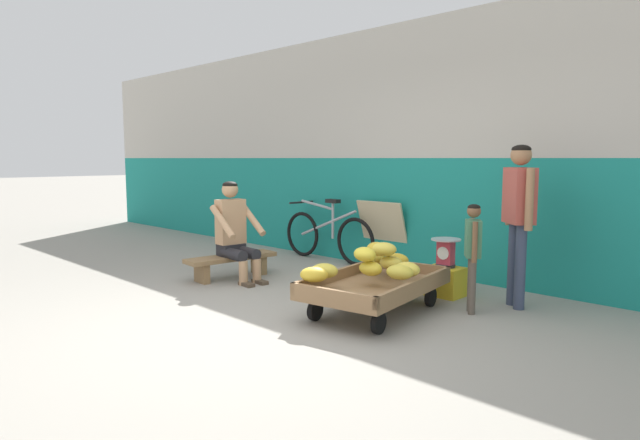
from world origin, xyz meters
TOP-DOWN VIEW (x-y plane):
  - ground_plane at (0.00, 0.00)m, footprint 80.00×80.00m
  - back_wall at (0.00, 2.99)m, footprint 16.00×0.30m
  - banana_cart at (0.45, 1.10)m, footprint 1.06×1.55m
  - banana_pile at (0.40, 1.13)m, footprint 0.89×1.28m
  - low_bench at (-1.68, 1.05)m, footprint 0.40×1.12m
  - vendor_seated at (-1.60, 1.04)m, footprint 0.70×0.51m
  - plastic_crate at (0.56, 2.09)m, footprint 0.36×0.28m
  - weighing_scale at (0.56, 2.09)m, footprint 0.30×0.30m
  - bicycle_near_left at (-1.63, 2.63)m, footprint 1.66×0.48m
  - sign_board at (-0.80, 2.82)m, footprint 0.70×0.30m
  - customer_adult at (1.26, 2.19)m, footprint 0.39×0.36m
  - customer_child at (1.06, 1.72)m, footprint 0.23×0.27m

SIDE VIEW (x-z plane):
  - ground_plane at x=0.00m, z-range 0.00..0.00m
  - plastic_crate at x=0.56m, z-range 0.00..0.30m
  - low_bench at x=-1.68m, z-range 0.06..0.33m
  - banana_cart at x=0.45m, z-range 0.06..0.42m
  - bicycle_near_left at x=-1.63m, z-range -0.08..0.78m
  - sign_board at x=-0.80m, z-range 0.00..0.86m
  - weighing_scale at x=0.56m, z-range 0.31..0.60m
  - banana_pile at x=0.40m, z-range 0.33..0.59m
  - vendor_seated at x=-1.60m, z-range 0.00..1.14m
  - customer_child at x=1.06m, z-range 0.12..1.12m
  - customer_adult at x=1.26m, z-range 0.19..1.72m
  - back_wall at x=0.00m, z-range 0.00..3.05m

